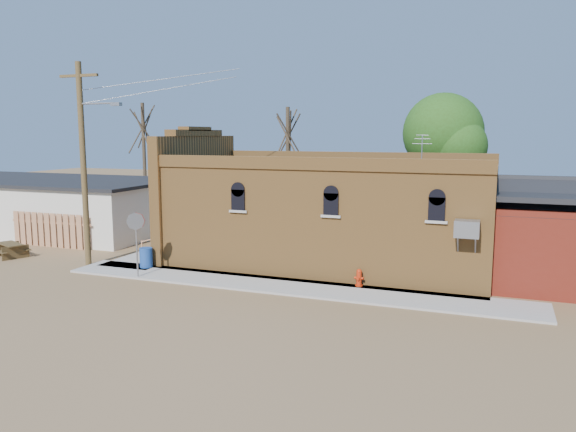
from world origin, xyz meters
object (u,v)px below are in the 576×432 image
(picnic_table, at_px, (10,248))
(fire_hydrant, at_px, (359,278))
(stop_sign, at_px, (136,227))
(brick_bar, at_px, (324,212))
(utility_pole, at_px, (84,160))
(trash_barrel, at_px, (146,258))

(picnic_table, bearing_deg, fire_hydrant, 24.60)
(fire_hydrant, height_order, stop_sign, stop_sign)
(brick_bar, height_order, fire_hydrant, brick_bar)
(utility_pole, bearing_deg, stop_sign, -19.05)
(fire_hydrant, bearing_deg, brick_bar, 131.41)
(fire_hydrant, distance_m, picnic_table, 17.05)
(brick_bar, relative_size, fire_hydrant, 24.27)
(brick_bar, xyz_separation_m, stop_sign, (-6.31, -5.49, -0.21))
(fire_hydrant, bearing_deg, trash_barrel, -171.52)
(utility_pole, height_order, fire_hydrant, utility_pole)
(brick_bar, relative_size, trash_barrel, 18.95)
(fire_hydrant, height_order, trash_barrel, trash_barrel)
(utility_pole, height_order, stop_sign, utility_pole)
(picnic_table, bearing_deg, utility_pole, 22.63)
(stop_sign, height_order, picnic_table, stop_sign)
(trash_barrel, bearing_deg, picnic_table, -177.69)
(utility_pole, height_order, trash_barrel, utility_pole)
(utility_pole, distance_m, trash_barrel, 5.13)
(brick_bar, xyz_separation_m, fire_hydrant, (2.56, -3.70, -1.93))
(picnic_table, bearing_deg, stop_sign, 14.25)
(utility_pole, height_order, picnic_table, utility_pole)
(brick_bar, height_order, picnic_table, brick_bar)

